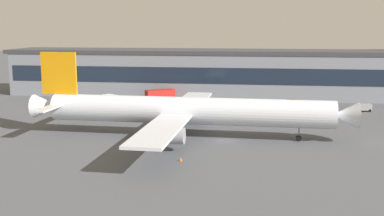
% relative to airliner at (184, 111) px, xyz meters
% --- Properties ---
extents(ground_plane, '(600.00, 600.00, 0.00)m').
position_rel_airliner_xyz_m(ground_plane, '(8.02, -2.21, -5.17)').
color(ground_plane, '#4C4F54').
extents(terminal_building, '(143.51, 19.26, 14.12)m').
position_rel_airliner_xyz_m(terminal_building, '(8.02, 56.08, 1.92)').
color(terminal_building, gray).
rests_on(terminal_building, ground_plane).
extents(airliner, '(63.51, 54.66, 16.18)m').
position_rel_airliner_xyz_m(airliner, '(0.00, 0.00, 0.00)').
color(airliner, silver).
rests_on(airliner, ground_plane).
extents(crew_van, '(5.48, 4.89, 2.55)m').
position_rel_airliner_xyz_m(crew_van, '(23.98, 33.19, -3.71)').
color(crew_van, red).
rests_on(crew_van, ground_plane).
extents(follow_me_car, '(4.51, 4.40, 1.85)m').
position_rel_airliner_xyz_m(follow_me_car, '(-33.32, 33.30, -4.08)').
color(follow_me_car, white).
rests_on(follow_me_car, ground_plane).
extents(belt_loader, '(6.48, 5.12, 1.95)m').
position_rel_airliner_xyz_m(belt_loader, '(-1.30, 32.79, -4.02)').
color(belt_loader, '#2651A5').
rests_on(belt_loader, ground_plane).
extents(baggage_tug, '(3.84, 2.52, 1.85)m').
position_rel_airliner_xyz_m(baggage_tug, '(40.59, 33.46, -4.08)').
color(baggage_tug, gray).
rests_on(baggage_tug, ground_plane).
extents(fuel_truck, '(8.57, 6.92, 3.35)m').
position_rel_airliner_xyz_m(fuel_truck, '(-13.51, 42.04, -3.29)').
color(fuel_truck, red).
rests_on(fuel_truck, ground_plane).
extents(pushback_tractor, '(5.41, 4.91, 1.75)m').
position_rel_airliner_xyz_m(pushback_tractor, '(-28.02, 40.61, -4.12)').
color(pushback_tractor, white).
rests_on(pushback_tractor, ground_plane).
extents(traffic_cone_0, '(0.48, 0.48, 0.61)m').
position_rel_airliner_xyz_m(traffic_cone_0, '(2.01, -16.54, -4.87)').
color(traffic_cone_0, '#F2590C').
rests_on(traffic_cone_0, ground_plane).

